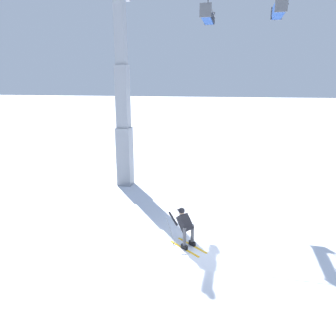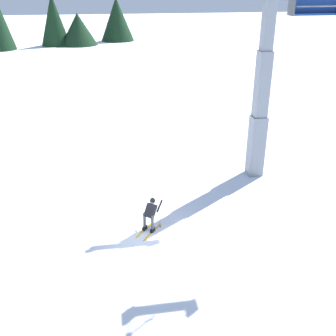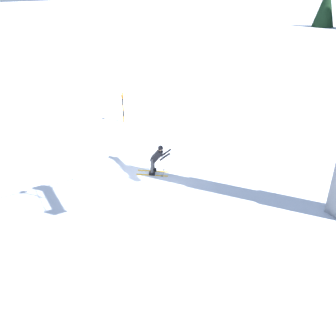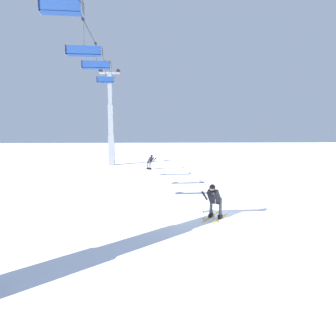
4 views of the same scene
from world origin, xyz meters
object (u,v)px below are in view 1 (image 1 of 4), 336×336
at_px(skier_carving_main, 185,224).
at_px(chairlift_seat_second, 277,10).
at_px(lift_tower_near, 123,109).
at_px(chairlift_seat_nearest, 206,15).

relative_size(skier_carving_main, chairlift_seat_second, 0.84).
bearing_deg(skier_carving_main, chairlift_seat_second, 63.38).
relative_size(lift_tower_near, chairlift_seat_nearest, 4.95).
relative_size(skier_carving_main, lift_tower_near, 0.15).
bearing_deg(skier_carving_main, lift_tower_near, 125.46).
bearing_deg(chairlift_seat_second, skier_carving_main, -116.62).
bearing_deg(lift_tower_near, chairlift_seat_nearest, 0.00).
relative_size(lift_tower_near, chairlift_seat_second, 5.44).
xyz_separation_m(skier_carving_main, chairlift_seat_second, (3.35, 6.68, 8.63)).
bearing_deg(lift_tower_near, chairlift_seat_second, 0.00).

